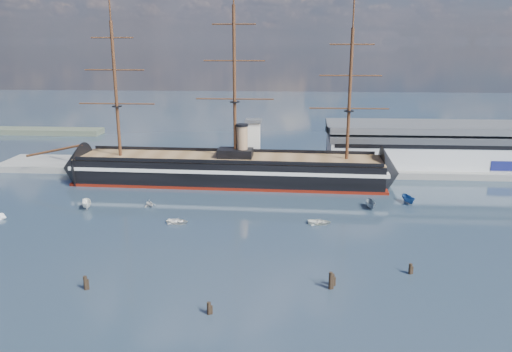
{
  "coord_description": "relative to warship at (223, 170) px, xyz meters",
  "views": [
    {
      "loc": [
        13.89,
        -80.26,
        40.15
      ],
      "look_at": [
        6.29,
        35.0,
        9.0
      ],
      "focal_mm": 35.0,
      "sensor_mm": 36.0,
      "label": 1
    }
  ],
  "objects": [
    {
      "name": "ground",
      "position": [
        5.11,
        -20.0,
        -4.04
      ],
      "size": [
        600.0,
        600.0,
        0.0
      ],
      "primitive_type": "plane",
      "color": "#233644",
      "rests_on": "ground"
    },
    {
      "name": "motorboat_b",
      "position": [
        -5.97,
        -34.46,
        -4.04
      ],
      "size": [
        1.74,
        3.33,
        1.48
      ],
      "primitive_type": "imported",
      "rotation": [
        0.0,
        0.0,
        1.42
      ],
      "color": "white",
      "rests_on": "ground"
    },
    {
      "name": "motorboat_a",
      "position": [
        -30.76,
        -25.54,
        -4.04
      ],
      "size": [
        6.98,
        4.75,
        2.62
      ],
      "primitive_type": "imported",
      "rotation": [
        0.0,
        0.0,
        0.4
      ],
      "color": "white",
      "rests_on": "ground"
    },
    {
      "name": "piling_near_mid",
      "position": [
        7.38,
        -72.96,
        -4.04
      ],
      "size": [
        0.64,
        0.64,
        2.68
      ],
      "primitive_type": "cylinder",
      "color": "black",
      "rests_on": "ground"
    },
    {
      "name": "motorboat_c",
      "position": [
        39.78,
        -20.74,
        -4.04
      ],
      "size": [
        6.34,
        2.68,
        2.48
      ],
      "primitive_type": "imported",
      "rotation": [
        0.0,
        0.0,
        0.07
      ],
      "color": "slate",
      "rests_on": "ground"
    },
    {
      "name": "piling_near_right",
      "position": [
        26.46,
        -63.68,
        -4.04
      ],
      "size": [
        0.64,
        0.64,
        3.75
      ],
      "primitive_type": "cylinder",
      "color": "black",
      "rests_on": "ground"
    },
    {
      "name": "quay",
      "position": [
        15.11,
        16.0,
        -4.04
      ],
      "size": [
        180.0,
        18.0,
        2.0
      ],
      "primitive_type": "cube",
      "color": "slate",
      "rests_on": "ground"
    },
    {
      "name": "piling_near_left",
      "position": [
        -14.46,
        -66.56,
        -4.04
      ],
      "size": [
        0.64,
        0.64,
        3.12
      ],
      "primitive_type": "cylinder",
      "color": "black",
      "rests_on": "ground"
    },
    {
      "name": "motorboat_f",
      "position": [
        50.06,
        -16.15,
        -4.04
      ],
      "size": [
        6.82,
        3.87,
        2.57
      ],
      "primitive_type": "imported",
      "rotation": [
        0.0,
        0.0,
        0.25
      ],
      "color": "#27518A",
      "rests_on": "ground"
    },
    {
      "name": "motorboat_e",
      "position": [
        26.41,
        -32.83,
        -4.04
      ],
      "size": [
        1.5,
        3.35,
        1.53
      ],
      "primitive_type": "imported",
      "rotation": [
        0.0,
        0.0,
        1.51
      ],
      "color": "silver",
      "rests_on": "ground"
    },
    {
      "name": "piling_extra",
      "position": [
        26.91,
        -62.46,
        -4.04
      ],
      "size": [
        0.64,
        0.64,
        2.85
      ],
      "primitive_type": "cylinder",
      "color": "black",
      "rests_on": "ground"
    },
    {
      "name": "quay_tower",
      "position": [
        8.11,
        13.0,
        5.72
      ],
      "size": [
        5.0,
        5.0,
        15.0
      ],
      "color": "silver",
      "rests_on": "ground"
    },
    {
      "name": "warehouse",
      "position": [
        63.11,
        20.0,
        3.95
      ],
      "size": [
        63.0,
        21.0,
        11.6
      ],
      "color": "#B7BABC",
      "rests_on": "ground"
    },
    {
      "name": "motorboat_d",
      "position": [
        -15.59,
        -23.02,
        -4.04
      ],
      "size": [
        5.54,
        5.33,
        1.97
      ],
      "primitive_type": "imported",
      "rotation": [
        0.0,
        0.0,
        0.74
      ],
      "color": "silver",
      "rests_on": "ground"
    },
    {
      "name": "warship",
      "position": [
        0.0,
        0.0,
        0.0
      ],
      "size": [
        113.14,
        19.19,
        53.94
      ],
      "rotation": [
        0.0,
        0.0,
        -0.03
      ],
      "color": "black",
      "rests_on": "ground"
    },
    {
      "name": "piling_far_right",
      "position": [
        41.16,
        -57.03,
        -4.04
      ],
      "size": [
        0.64,
        0.64,
        2.65
      ],
      "primitive_type": "cylinder",
      "color": "black",
      "rests_on": "ground"
    }
  ]
}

